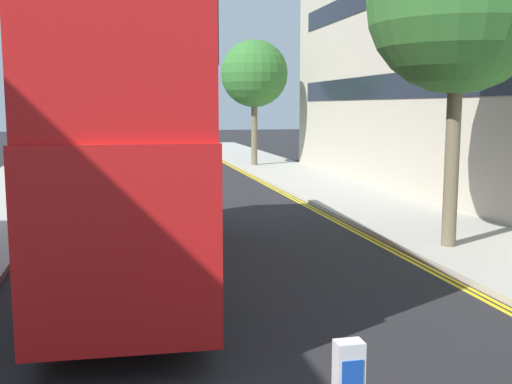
% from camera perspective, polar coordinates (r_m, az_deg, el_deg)
% --- Properties ---
extents(sidewalk_right, '(4.00, 80.00, 0.14)m').
position_cam_1_polar(sidewalk_right, '(19.17, 14.37, -2.56)').
color(sidewalk_right, '#ADA89E').
rests_on(sidewalk_right, ground).
extents(kerb_line_outer, '(0.10, 56.00, 0.01)m').
position_cam_1_polar(kerb_line_outer, '(16.52, 11.01, -4.35)').
color(kerb_line_outer, yellow).
rests_on(kerb_line_outer, ground).
extents(kerb_line_inner, '(0.10, 56.00, 0.01)m').
position_cam_1_polar(kerb_line_inner, '(16.45, 10.50, -4.39)').
color(kerb_line_inner, yellow).
rests_on(kerb_line_inner, ground).
extents(double_decker_bus_away, '(3.14, 10.90, 5.64)m').
position_cam_1_polar(double_decker_bus_away, '(12.76, -11.79, 5.75)').
color(double_decker_bus_away, red).
rests_on(double_decker_bus_away, ground).
extents(street_tree_near, '(4.24, 4.24, 7.86)m').
position_cam_1_polar(street_tree_near, '(15.45, 18.33, 16.38)').
color(street_tree_near, '#6B6047').
rests_on(street_tree_near, sidewalk_right).
extents(street_tree_mid, '(3.79, 3.79, 7.08)m').
position_cam_1_polar(street_tree_mid, '(35.30, -0.16, 10.91)').
color(street_tree_mid, '#6B6047').
rests_on(street_tree_mid, sidewalk_right).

